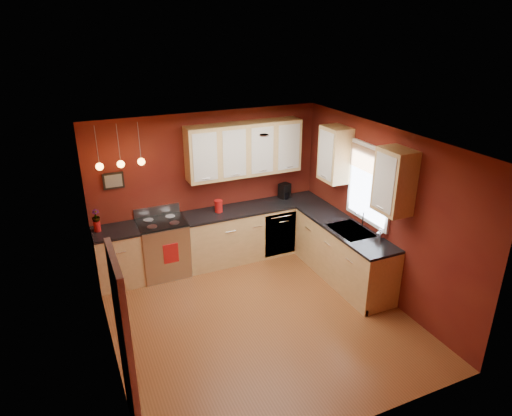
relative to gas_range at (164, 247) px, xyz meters
name	(u,v)px	position (x,y,z in m)	size (l,w,h in m)	color
floor	(259,318)	(0.92, -1.80, -0.48)	(4.20, 4.20, 0.00)	brown
ceiling	(260,141)	(0.92, -1.80, 2.12)	(4.00, 4.20, 0.02)	silver
wall_back	(209,187)	(0.92, 0.30, 0.82)	(4.00, 0.02, 2.60)	maroon
wall_front	(352,327)	(0.92, -3.90, 0.82)	(4.00, 0.02, 2.60)	maroon
wall_left	(103,268)	(-1.08, -1.80, 0.82)	(0.02, 4.20, 2.60)	maroon
wall_right	(381,213)	(2.92, -1.80, 0.82)	(0.02, 4.20, 2.60)	maroon
base_cabinets_back_left	(119,258)	(-0.73, 0.00, -0.03)	(0.70, 0.60, 0.90)	#E5BE7A
base_cabinets_back_right	(255,231)	(1.65, 0.00, -0.03)	(2.54, 0.60, 0.90)	#E5BE7A
base_cabinets_right	(343,254)	(2.62, -1.35, -0.03)	(0.60, 2.10, 0.90)	#E5BE7A
counter_back_left	(115,231)	(-0.73, 0.00, 0.44)	(0.70, 0.62, 0.04)	black
counter_back_right	(255,207)	(1.65, 0.00, 0.44)	(2.54, 0.62, 0.04)	black
counter_right	(345,228)	(2.62, -1.35, 0.44)	(0.62, 2.10, 0.04)	black
gas_range	(164,247)	(0.00, 0.00, 0.00)	(0.76, 0.64, 1.11)	#B3B4B8
dishwasher_front	(280,234)	(2.02, -0.29, -0.03)	(0.60, 0.02, 0.80)	#B3B4B8
sink	(351,232)	(2.62, -1.50, 0.43)	(0.50, 0.70, 0.33)	gray
window	(370,182)	(2.89, -1.50, 1.21)	(0.06, 1.02, 1.22)	white
door_left_wall	(126,350)	(-1.05, -3.00, 0.54)	(0.12, 0.82, 2.05)	white
upper_cabinets_back	(244,149)	(1.52, 0.12, 1.47)	(2.00, 0.35, 0.90)	#E5BE7A
upper_cabinets_right	(362,167)	(2.75, -1.48, 1.47)	(0.35, 1.95, 0.90)	#E5BE7A
wall_picture	(113,181)	(-0.63, 0.28, 1.17)	(0.32, 0.03, 0.26)	black
pendant_lights	(121,164)	(-0.53, -0.05, 1.53)	(0.71, 0.11, 0.66)	gray
red_canister	(219,206)	(0.99, 0.02, 0.57)	(0.14, 0.14, 0.21)	#B41413
red_vase	(97,226)	(-0.98, 0.07, 0.54)	(0.10, 0.10, 0.17)	#B41413
flowers	(96,216)	(-0.98, 0.07, 0.71)	(0.12, 0.12, 0.21)	#B41413
coffee_maker	(285,191)	(2.32, 0.15, 0.58)	(0.23, 0.22, 0.27)	black
soap_pump	(380,234)	(2.82, -1.94, 0.54)	(0.08, 0.08, 0.17)	white
dish_towel	(171,254)	(0.04, -0.33, 0.04)	(0.24, 0.02, 0.33)	#B41413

